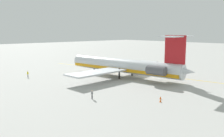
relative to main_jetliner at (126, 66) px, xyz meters
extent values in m
plane|color=#ADADA8|center=(-1.14, -4.78, -3.21)|extent=(395.18, 395.18, 0.00)
cylinder|color=silver|center=(1.12, 0.17, -0.05)|extent=(35.76, 8.96, 3.80)
cone|color=silver|center=(18.73, 2.77, -0.05)|extent=(4.45, 4.18, 3.64)
cone|color=silver|center=(-16.48, -2.44, 0.29)|extent=(5.95, 4.00, 3.23)
cube|color=orange|center=(1.12, 0.17, -0.90)|extent=(34.99, 8.92, 0.84)
cube|color=silver|center=(0.47, 9.98, -0.71)|extent=(6.59, 16.05, 0.38)
cube|color=silver|center=(3.34, -9.42, -0.71)|extent=(9.68, 16.80, 0.38)
cylinder|color=#515156|center=(-11.45, 1.39, 0.23)|extent=(5.02, 2.87, 2.20)
cube|color=silver|center=(-11.35, 0.74, 0.23)|extent=(2.99, 1.61, 0.46)
cylinder|color=#515156|center=(-10.56, -4.65, 0.23)|extent=(5.02, 2.87, 2.20)
cube|color=silver|center=(-10.65, -4.00, 0.23)|extent=(2.99, 1.61, 0.46)
cube|color=#B2191E|center=(-14.13, -2.09, 5.21)|extent=(5.14, 1.13, 6.72)
cube|color=silver|center=(-14.97, 0.86, 8.30)|extent=(4.33, 6.00, 0.27)
cube|color=silver|center=(-14.08, -5.16, 8.30)|extent=(4.33, 6.00, 0.27)
cylinder|color=black|center=(11.88, 1.76, -1.77)|extent=(0.42, 0.42, 2.88)
cylinder|color=black|center=(-0.49, 3.00, -1.77)|extent=(0.42, 0.42, 2.88)
cylinder|color=black|center=(0.39, -3.01, -1.77)|extent=(0.42, 0.42, 2.88)
cylinder|color=black|center=(18.38, 20.09, -2.80)|extent=(0.10, 0.10, 0.82)
cylinder|color=black|center=(18.49, 20.18, -2.80)|extent=(0.10, 0.10, 0.82)
cylinder|color=yellow|center=(18.44, 20.13, -2.07)|extent=(0.28, 0.28, 0.65)
sphere|color=#DBB28E|center=(18.44, 20.13, -1.62)|extent=(0.26, 0.26, 0.26)
cylinder|color=yellow|center=(18.30, 20.01, -2.04)|extent=(0.08, 0.08, 0.55)
cylinder|color=yellow|center=(18.57, 20.26, -2.04)|extent=(0.08, 0.08, 0.55)
cylinder|color=black|center=(-10.75, 20.09, -2.81)|extent=(0.10, 0.10, 0.81)
cylinder|color=black|center=(-10.71, 20.23, -2.81)|extent=(0.10, 0.10, 0.81)
cylinder|color=gray|center=(-10.73, 20.16, -2.08)|extent=(0.27, 0.27, 0.64)
sphere|color=#DBB28E|center=(-10.73, 20.16, -1.64)|extent=(0.25, 0.25, 0.25)
cylinder|color=gray|center=(-10.78, 19.99, -2.05)|extent=(0.07, 0.07, 0.54)
cylinder|color=gray|center=(-10.68, 20.33, -2.05)|extent=(0.07, 0.07, 0.54)
cylinder|color=black|center=(25.18, -16.49, -2.80)|extent=(0.10, 0.10, 0.82)
cylinder|color=black|center=(25.21, -16.63, -2.80)|extent=(0.10, 0.10, 0.82)
cylinder|color=#262628|center=(25.19, -16.56, -2.07)|extent=(0.28, 0.28, 0.65)
sphere|color=brown|center=(25.19, -16.56, -1.61)|extent=(0.26, 0.26, 0.26)
cylinder|color=#262628|center=(25.15, -16.38, -2.03)|extent=(0.08, 0.08, 0.55)
cylinder|color=#262628|center=(25.23, -16.74, -2.03)|extent=(0.08, 0.08, 0.55)
cone|color=#EA590F|center=(-20.73, 12.27, -2.94)|extent=(0.40, 0.40, 0.55)
cone|color=#EA590F|center=(-19.60, 10.71, -2.94)|extent=(0.40, 0.40, 0.55)
cube|color=gold|center=(1.12, -7.74, -3.21)|extent=(75.66, 13.71, 0.01)
camera|label=1|loc=(-45.63, 47.02, 9.58)|focal=38.31mm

